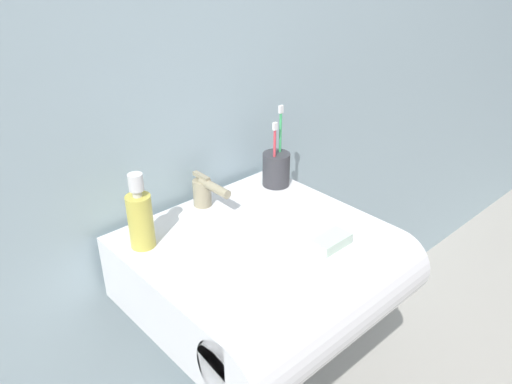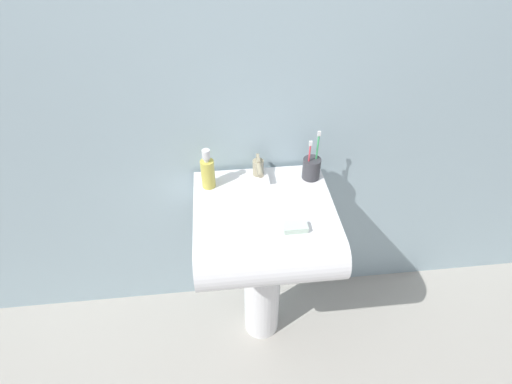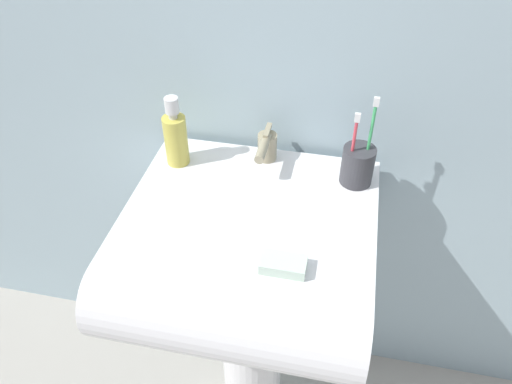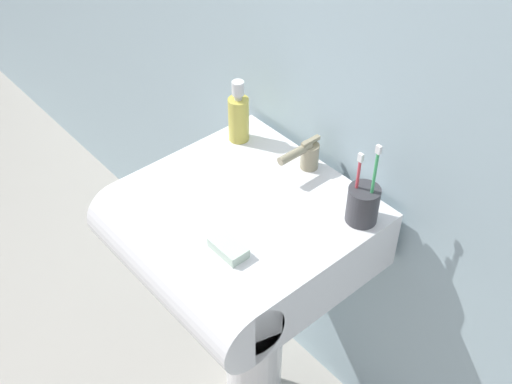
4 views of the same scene
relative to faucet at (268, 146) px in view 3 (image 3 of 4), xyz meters
The scene contains 7 objects.
wall_back 0.31m from the faucet, 91.72° to the left, with size 5.00×0.05×2.40m, color #9EB7C1.
sink_pedestal 0.58m from the faucet, 90.96° to the right, with size 0.17×0.17×0.69m, color white.
sink_basin 0.27m from the faucet, 90.72° to the right, with size 0.54×0.54×0.17m.
faucet is the anchor object (origin of this frame).
toothbrush_cup 0.22m from the faucet, ahead, with size 0.07×0.07×0.22m.
soap_bottle 0.22m from the faucet, 167.88° to the right, with size 0.05×0.05×0.18m.
bar_soap 0.34m from the faucet, 74.09° to the right, with size 0.09×0.05×0.02m, color silver.
Camera 3 is at (0.18, -0.78, 1.59)m, focal length 35.00 mm.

